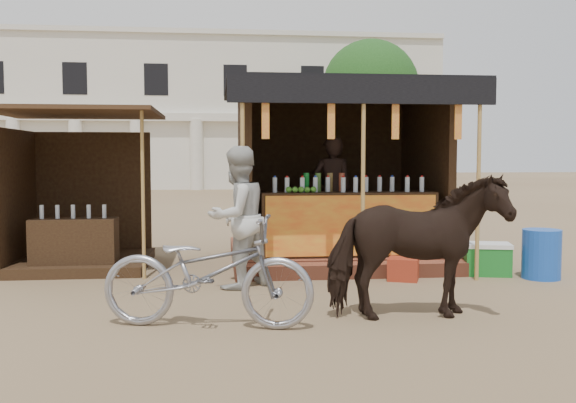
# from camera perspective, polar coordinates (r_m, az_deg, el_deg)

# --- Properties ---
(ground) EXTENTS (120.00, 120.00, 0.00)m
(ground) POSITION_cam_1_polar(r_m,az_deg,el_deg) (7.09, 1.43, -9.82)
(ground) COLOR #846B4C
(ground) RESTS_ON ground
(main_stall) EXTENTS (3.60, 3.61, 2.78)m
(main_stall) POSITION_cam_1_polar(r_m,az_deg,el_deg) (10.38, 4.41, 0.33)
(main_stall) COLOR brown
(main_stall) RESTS_ON ground
(secondary_stall) EXTENTS (2.40, 2.40, 2.38)m
(secondary_stall) POSITION_cam_1_polar(r_m,az_deg,el_deg) (10.34, -18.78, -0.88)
(secondary_stall) COLOR #372714
(secondary_stall) RESTS_ON ground
(cow) EXTENTS (1.84, 0.90, 1.52)m
(cow) POSITION_cam_1_polar(r_m,az_deg,el_deg) (6.76, 11.36, -3.98)
(cow) COLOR black
(cow) RESTS_ON ground
(motorbike) EXTENTS (2.23, 1.17, 1.11)m
(motorbike) POSITION_cam_1_polar(r_m,az_deg,el_deg) (6.43, -7.17, -6.21)
(motorbike) COLOR #92929A
(motorbike) RESTS_ON ground
(bystander) EXTENTS (1.13, 1.10, 1.83)m
(bystander) POSITION_cam_1_polar(r_m,az_deg,el_deg) (8.27, -4.53, -1.41)
(bystander) COLOR #BABAB4
(bystander) RESTS_ON ground
(blue_barrel) EXTENTS (0.60, 0.60, 0.69)m
(blue_barrel) POSITION_cam_1_polar(r_m,az_deg,el_deg) (9.59, 21.60, -4.37)
(blue_barrel) COLOR blue
(blue_barrel) RESTS_ON ground
(red_crate) EXTENTS (0.52, 0.51, 0.30)m
(red_crate) POSITION_cam_1_polar(r_m,az_deg,el_deg) (8.99, 10.21, -5.93)
(red_crate) COLOR maroon
(red_crate) RESTS_ON ground
(cooler) EXTENTS (0.73, 0.58, 0.46)m
(cooler) POSITION_cam_1_polar(r_m,az_deg,el_deg) (9.64, 17.29, -4.89)
(cooler) COLOR #1A7725
(cooler) RESTS_ON ground
(background_building) EXTENTS (26.00, 7.45, 8.18)m
(background_building) POSITION_cam_1_polar(r_m,az_deg,el_deg) (36.85, -7.98, 7.52)
(background_building) COLOR silver
(background_building) RESTS_ON ground
(tree) EXTENTS (4.50, 4.40, 7.00)m
(tree) POSITION_cam_1_polar(r_m,az_deg,el_deg) (29.88, 6.90, 9.62)
(tree) COLOR #382314
(tree) RESTS_ON ground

